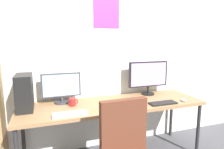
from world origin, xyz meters
TOP-DOWN VIEW (x-y plane):
  - wall_back at (0.00, 1.02)m, footprint 4.65×0.11m
  - desk at (0.00, 0.60)m, footprint 2.25×0.68m
  - monitor_left at (-0.60, 0.81)m, footprint 0.47×0.18m
  - monitor_right at (0.60, 0.81)m, footprint 0.59×0.18m
  - pc_tower at (-1.01, 0.70)m, footprint 0.17×0.34m
  - keyboard_left at (-0.56, 0.37)m, footprint 0.36×0.13m
  - keyboard_right at (0.56, 0.37)m, footprint 0.34×0.13m
  - computer_mouse at (0.87, 0.37)m, footprint 0.06×0.10m
  - laptop_closed at (0.17, 0.54)m, footprint 0.36×0.28m
  - coffee_mug at (-0.49, 0.66)m, footprint 0.11×0.08m

SIDE VIEW (x-z plane):
  - desk at x=0.00m, z-range 0.32..1.06m
  - keyboard_left at x=-0.56m, z-range 0.74..0.76m
  - keyboard_right at x=0.56m, z-range 0.74..0.76m
  - laptop_closed at x=0.17m, z-range 0.74..0.76m
  - computer_mouse at x=0.87m, z-range 0.74..0.77m
  - coffee_mug at x=-0.49m, z-range 0.74..0.83m
  - pc_tower at x=-1.01m, z-range 0.74..1.14m
  - monitor_left at x=-0.60m, z-range 0.75..1.13m
  - monitor_right at x=0.60m, z-range 0.77..1.25m
  - wall_back at x=0.00m, z-range 0.00..2.60m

